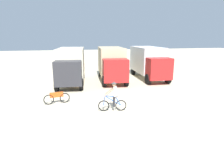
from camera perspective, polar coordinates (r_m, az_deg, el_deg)
name	(u,v)px	position (r m, az deg, el deg)	size (l,w,h in m)	color
ground_plane	(129,115)	(11.30, 5.01, -9.15)	(120.00, 120.00, 0.00)	beige
box_truck_cream_rv	(71,64)	(18.97, -12.09, 5.82)	(3.06, 6.96, 3.35)	beige
box_truck_tan_camper	(112,62)	(19.90, -0.14, 6.48)	(3.02, 6.95, 3.35)	#CCB78E
box_truck_avon_van	(149,61)	(21.23, 10.79, 6.69)	(2.72, 6.86, 3.35)	white
cyclist_orange_shirt	(113,98)	(11.57, 0.39, -4.06)	(1.72, 0.54, 1.82)	black
bicycle_spare	(57,98)	(13.51, -16.08, -3.99)	(1.72, 0.50, 0.97)	black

